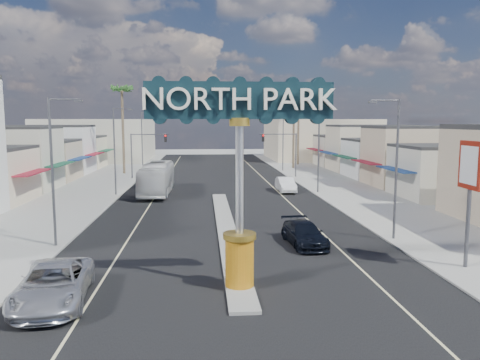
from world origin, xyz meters
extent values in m
plane|color=gray|center=(0.00, 30.00, 0.00)|extent=(160.00, 160.00, 0.00)
cube|color=black|center=(0.00, 30.00, 0.01)|extent=(20.00, 120.00, 0.01)
cube|color=gray|center=(0.00, 14.00, 0.08)|extent=(1.30, 30.00, 0.16)
cube|color=gray|center=(-14.00, 30.00, 0.06)|extent=(8.00, 120.00, 0.12)
cube|color=gray|center=(14.00, 30.00, 0.06)|extent=(8.00, 120.00, 0.12)
cube|color=beige|center=(-24.00, 43.00, 3.00)|extent=(12.00, 42.00, 6.00)
cube|color=#B7B29E|center=(24.00, 43.00, 3.00)|extent=(12.00, 42.00, 6.00)
cube|color=#B7B29E|center=(-22.00, 75.00, 4.00)|extent=(20.00, 20.00, 8.00)
cube|color=beige|center=(22.00, 75.00, 4.00)|extent=(20.00, 20.00, 8.00)
cylinder|color=orange|center=(0.00, 2.00, 1.26)|extent=(1.30, 1.30, 2.20)
cylinder|color=gold|center=(0.00, 2.00, 2.49)|extent=(1.50, 1.50, 0.25)
cylinder|color=#B7B7BC|center=(0.00, 2.00, 5.01)|extent=(0.36, 0.36, 4.80)
cylinder|color=gold|center=(0.00, 2.00, 7.58)|extent=(0.90, 0.90, 0.35)
cube|color=black|center=(0.00, 2.00, 8.51)|extent=(8.20, 0.50, 1.60)
cylinder|color=#47474C|center=(-11.00, 44.00, 3.00)|extent=(0.18, 0.18, 6.00)
cylinder|color=#47474C|center=(-8.50, 44.00, 5.90)|extent=(5.00, 0.12, 0.12)
cube|color=black|center=(-6.50, 44.00, 5.40)|extent=(0.32, 0.32, 1.00)
sphere|color=red|center=(-6.50, 43.82, 5.72)|extent=(0.22, 0.22, 0.22)
cylinder|color=#47474C|center=(11.00, 44.00, 3.00)|extent=(0.18, 0.18, 6.00)
cylinder|color=#47474C|center=(8.50, 44.00, 5.90)|extent=(5.00, 0.12, 0.12)
cube|color=black|center=(6.50, 44.00, 5.40)|extent=(0.32, 0.32, 1.00)
sphere|color=red|center=(6.50, 43.82, 5.72)|extent=(0.22, 0.22, 0.22)
cylinder|color=#47474C|center=(-10.60, 10.00, 4.50)|extent=(0.16, 0.16, 9.00)
cylinder|color=#47474C|center=(-9.70, 10.00, 8.90)|extent=(1.80, 0.10, 0.10)
cube|color=#47474C|center=(-8.90, 10.00, 8.80)|extent=(0.50, 0.22, 0.15)
cylinder|color=#47474C|center=(-10.60, 30.00, 4.50)|extent=(0.16, 0.16, 9.00)
cylinder|color=#47474C|center=(-9.70, 30.00, 8.90)|extent=(1.80, 0.10, 0.10)
cube|color=#47474C|center=(-8.90, 30.00, 8.80)|extent=(0.50, 0.22, 0.15)
cylinder|color=#47474C|center=(-10.60, 52.00, 4.50)|extent=(0.16, 0.16, 9.00)
cylinder|color=#47474C|center=(-9.70, 52.00, 8.90)|extent=(1.80, 0.10, 0.10)
cube|color=#47474C|center=(-8.90, 52.00, 8.80)|extent=(0.50, 0.22, 0.15)
cylinder|color=#47474C|center=(10.60, 10.00, 4.50)|extent=(0.16, 0.16, 9.00)
cylinder|color=#47474C|center=(9.70, 10.00, 8.90)|extent=(1.80, 0.10, 0.10)
cube|color=#47474C|center=(8.90, 10.00, 8.80)|extent=(0.50, 0.22, 0.15)
cylinder|color=#47474C|center=(10.60, 30.00, 4.50)|extent=(0.16, 0.16, 9.00)
cylinder|color=#47474C|center=(9.70, 30.00, 8.90)|extent=(1.80, 0.10, 0.10)
cube|color=#47474C|center=(8.90, 30.00, 8.80)|extent=(0.50, 0.22, 0.15)
cylinder|color=#47474C|center=(10.60, 52.00, 4.50)|extent=(0.16, 0.16, 9.00)
cylinder|color=#47474C|center=(9.70, 52.00, 8.90)|extent=(1.80, 0.10, 0.10)
cube|color=#47474C|center=(8.90, 52.00, 8.80)|extent=(0.50, 0.22, 0.15)
cylinder|color=brown|center=(-13.00, 50.00, 6.00)|extent=(0.36, 0.36, 12.00)
cylinder|color=brown|center=(13.00, 56.00, 5.50)|extent=(0.36, 0.36, 11.00)
cylinder|color=brown|center=(15.00, 62.00, 6.50)|extent=(0.36, 0.36, 13.00)
imported|color=silver|center=(-7.93, 0.93, 0.83)|extent=(3.36, 6.23, 1.66)
imported|color=black|center=(4.58, 9.27, 0.72)|extent=(2.43, 5.09, 1.43)
imported|color=white|center=(7.33, 31.20, 0.79)|extent=(1.69, 4.80, 1.58)
imported|color=silver|center=(-6.47, 31.08, 1.62)|extent=(2.89, 11.68, 3.24)
cylinder|color=#47474C|center=(11.91, 3.95, 2.16)|extent=(0.20, 0.20, 4.07)
cube|color=maroon|center=(11.91, 3.95, 5.41)|extent=(0.33, 2.04, 2.44)
cube|color=white|center=(11.76, 3.95, 5.41)|extent=(0.08, 1.63, 1.93)
camera|label=1|loc=(-1.62, -18.54, 7.61)|focal=35.00mm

